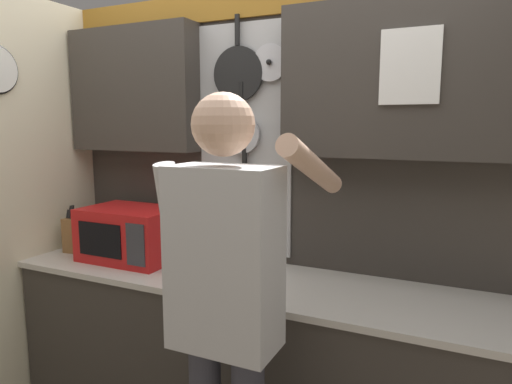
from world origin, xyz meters
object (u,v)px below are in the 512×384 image
object	(u,v)px
knife_block	(78,234)
person	(227,294)
utensil_crock	(212,253)
microwave	(131,234)

from	to	relation	value
knife_block	person	distance (m)	1.40
utensil_crock	person	size ratio (longest dim) A/B	0.20
microwave	knife_block	world-z (taller)	microwave
knife_block	utensil_crock	distance (m)	0.91
knife_block	microwave	bearing A→B (deg)	-0.10
microwave	person	xyz separation A→B (m)	(0.90, -0.54, -0.01)
knife_block	utensil_crock	bearing A→B (deg)	0.11
microwave	utensil_crock	bearing A→B (deg)	0.27
knife_block	person	size ratio (longest dim) A/B	0.16
microwave	knife_block	xyz separation A→B (m)	(-0.40, 0.00, -0.04)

